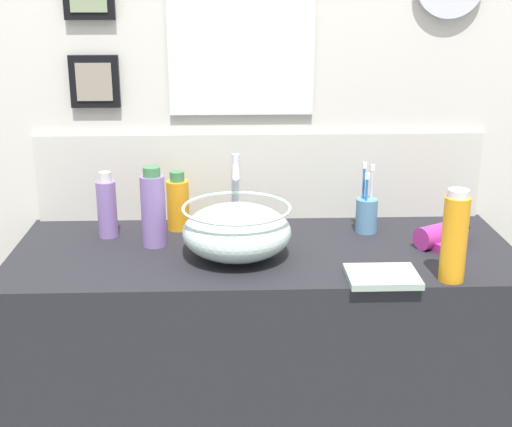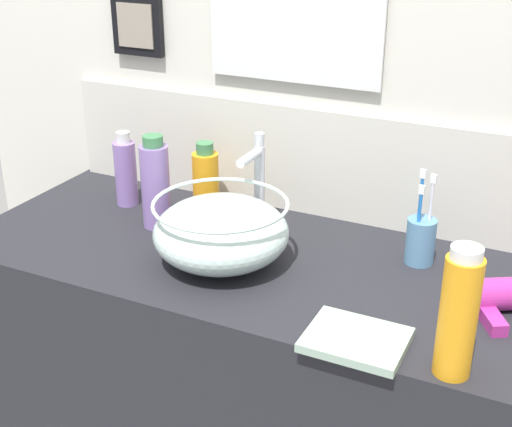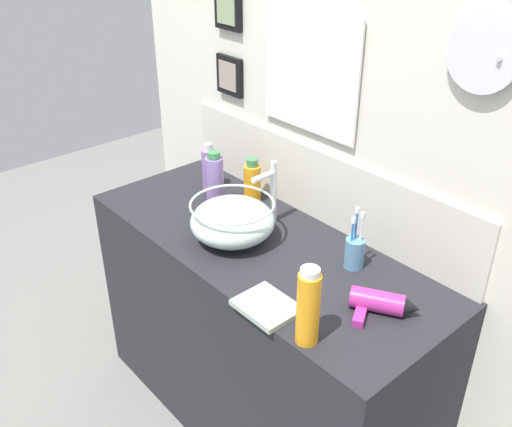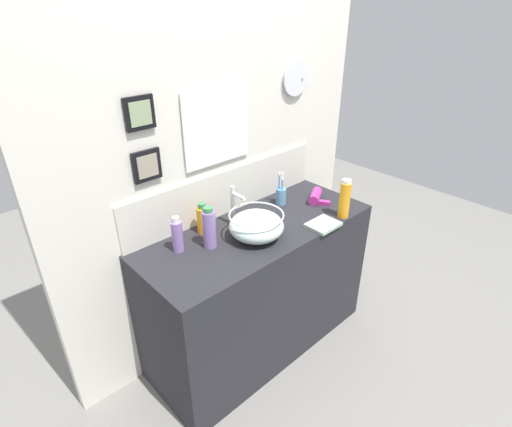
% 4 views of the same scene
% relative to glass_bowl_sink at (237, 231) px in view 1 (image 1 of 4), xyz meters
% --- Properties ---
extents(vanity_counter, '(1.35, 0.54, 0.83)m').
position_rel_glass_bowl_sink_xyz_m(vanity_counter, '(0.07, 0.06, -0.49)').
color(vanity_counter, '#232328').
rests_on(vanity_counter, ground).
extents(back_panel, '(2.02, 0.10, 2.48)m').
position_rel_glass_bowl_sink_xyz_m(back_panel, '(0.07, 0.36, 0.34)').
color(back_panel, silver).
rests_on(back_panel, ground).
extents(glass_bowl_sink, '(0.28, 0.28, 0.14)m').
position_rel_glass_bowl_sink_xyz_m(glass_bowl_sink, '(0.00, 0.00, 0.00)').
color(glass_bowl_sink, silver).
rests_on(glass_bowl_sink, vanity_counter).
extents(faucet, '(0.02, 0.11, 0.23)m').
position_rel_glass_bowl_sink_xyz_m(faucet, '(0.00, 0.17, 0.06)').
color(faucet, silver).
rests_on(faucet, vanity_counter).
extents(hair_drier, '(0.19, 0.19, 0.06)m').
position_rel_glass_bowl_sink_xyz_m(hair_drier, '(0.57, 0.07, -0.04)').
color(hair_drier, '#B22D8C').
rests_on(hair_drier, vanity_counter).
extents(toothbrush_cup, '(0.06, 0.06, 0.20)m').
position_rel_glass_bowl_sink_xyz_m(toothbrush_cup, '(0.37, 0.18, -0.02)').
color(toothbrush_cup, '#598CB2').
rests_on(toothbrush_cup, vanity_counter).
extents(soap_dispenser, '(0.06, 0.06, 0.17)m').
position_rel_glass_bowl_sink_xyz_m(soap_dispenser, '(-0.17, 0.23, 0.01)').
color(soap_dispenser, orange).
rests_on(soap_dispenser, vanity_counter).
extents(shampoo_bottle, '(0.05, 0.05, 0.19)m').
position_rel_glass_bowl_sink_xyz_m(shampoo_bottle, '(-0.36, 0.17, 0.01)').
color(shampoo_bottle, '#8C6BB2').
rests_on(shampoo_bottle, vanity_counter).
extents(spray_bottle, '(0.07, 0.07, 0.22)m').
position_rel_glass_bowl_sink_xyz_m(spray_bottle, '(-0.22, 0.10, 0.03)').
color(spray_bottle, '#8C6BB2').
rests_on(spray_bottle, vanity_counter).
extents(lotion_bottle, '(0.06, 0.06, 0.23)m').
position_rel_glass_bowl_sink_xyz_m(lotion_bottle, '(0.51, -0.17, 0.04)').
color(lotion_bottle, orange).
rests_on(lotion_bottle, vanity_counter).
extents(hand_towel, '(0.17, 0.14, 0.02)m').
position_rel_glass_bowl_sink_xyz_m(hand_towel, '(0.35, -0.16, -0.06)').
color(hand_towel, '#99B29E').
rests_on(hand_towel, vanity_counter).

